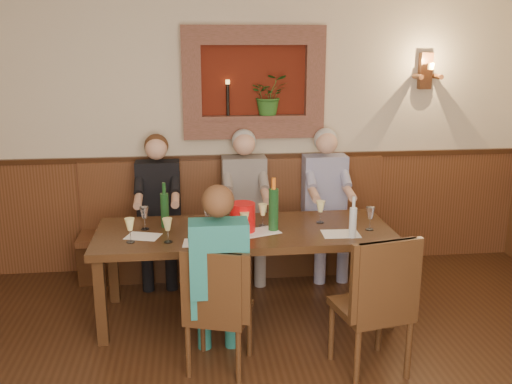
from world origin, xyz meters
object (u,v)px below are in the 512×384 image
Objects in this scene: dining_table at (245,238)px; spittoon_bucket at (243,217)px; water_bottle at (353,221)px; wine_bottle_green_a at (273,209)px; wine_bottle_green_b at (165,209)px; person_bench_left at (159,221)px; person_bench_mid at (245,217)px; chair_near_right at (371,331)px; chair_near_left at (219,333)px; person_bench_right at (326,214)px; bench at (236,240)px; person_chair_front at (219,294)px.

spittoon_bucket is at bearing -117.85° from dining_table.
spittoon_bucket is 0.88m from water_bottle.
wine_bottle_green_a reaches higher than water_bottle.
spittoon_bucket is at bearing -16.06° from wine_bottle_green_b.
person_bench_left is 0.98× the size of person_bench_mid.
chair_near_right is 1.90m from wine_bottle_green_b.
chair_near_left is at bearing -107.98° from dining_table.
person_bench_right reaches higher than dining_table.
bench is 0.30m from person_bench_mid.
person_bench_left is 4.26× the size of water_bottle.
chair_near_left is 1.00m from spittoon_bucket.
person_bench_mid reaches higher than bench.
water_bottle is (0.82, -0.29, 0.20)m from dining_table.
person_chair_front is at bearing -73.42° from person_bench_left.
person_bench_left is at bearing 106.58° from person_chair_front.
person_bench_right is (0.10, 1.79, 0.29)m from chair_near_right.
person_bench_mid is at bearing 83.19° from spittoon_bucket.
person_chair_front reaches higher than spittoon_bucket.
person_bench_mid is at bearing 123.17° from water_bottle.
person_bench_right is 1.16m from water_bottle.
water_bottle is at bearing 75.19° from chair_near_right.
person_bench_right is 1.15m from wine_bottle_green_a.
person_bench_mid is at bearing 84.14° from dining_table.
spittoon_bucket is at bearing 163.31° from water_bottle.
bench is 2.05m from chair_near_right.
person_chair_front is at bearing -101.85° from person_bench_mid.
spittoon_bucket is at bearing -96.81° from person_bench_mid.
person_bench_mid is (0.09, -0.11, 0.26)m from bench.
chair_near_left is (-0.26, -0.80, -0.41)m from dining_table.
dining_table is at bearing 117.77° from chair_near_right.
bench is 2.14× the size of person_bench_left.
person_bench_mid reaches higher than chair_near_left.
bench reaches higher than chair_near_right.
wine_bottle_green_a reaches higher than chair_near_right.
wine_bottle_green_b is at bearing -128.87° from bench.
person_bench_left is at bearing 179.97° from person_bench_right.
spittoon_bucket is 0.71× the size of water_bottle.
bench is at bearing 123.71° from water_bottle.
chair_near_left is at bearing 159.98° from chair_near_right.
person_chair_front is (-0.25, -1.72, 0.23)m from bench.
person_bench_mid is 0.96m from wine_bottle_green_a.
person_bench_left is 1.03× the size of person_chair_front.
bench is 9.12× the size of water_bottle.
wine_bottle_green_a is (0.14, -0.88, 0.34)m from person_bench_mid.
person_bench_left is at bearing 129.41° from spittoon_bucket.
wine_bottle_green_a is at bearing 109.63° from chair_near_right.
dining_table is 1.29m from chair_near_right.
person_bench_left is 6.02× the size of spittoon_bucket.
dining_table is 6.40× the size of wine_bottle_green_b.
bench is 7.99× the size of wine_bottle_green_b.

